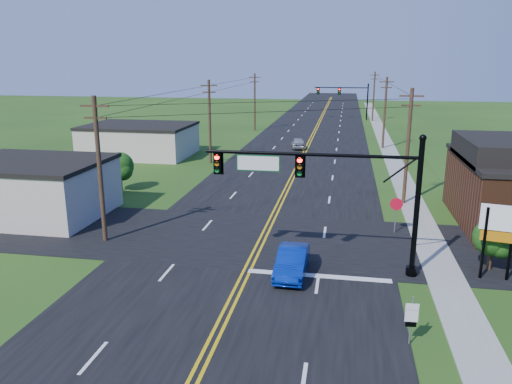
% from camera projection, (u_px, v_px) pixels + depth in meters
% --- Properties ---
extents(ground, '(260.00, 260.00, 0.00)m').
position_uv_depth(ground, '(209.00, 341.00, 20.18)').
color(ground, '#1F4012').
rests_on(ground, ground).
extents(road_main, '(16.00, 220.00, 0.04)m').
position_uv_depth(road_main, '(307.00, 144.00, 67.74)').
color(road_main, black).
rests_on(road_main, ground).
extents(road_cross, '(70.00, 10.00, 0.04)m').
position_uv_depth(road_cross, '(260.00, 239.00, 31.59)').
color(road_cross, black).
rests_on(road_cross, ground).
extents(sidewalk, '(2.00, 160.00, 0.08)m').
position_uv_depth(sidewalk, '(393.00, 160.00, 56.41)').
color(sidewalk, gray).
rests_on(sidewalk, ground).
extents(signal_mast_main, '(11.30, 0.60, 7.48)m').
position_uv_depth(signal_mast_main, '(329.00, 185.00, 25.83)').
color(signal_mast_main, black).
rests_on(signal_mast_main, ground).
extents(signal_mast_far, '(10.98, 0.60, 7.48)m').
position_uv_depth(signal_mast_far, '(344.00, 95.00, 94.36)').
color(signal_mast_far, black).
rests_on(signal_mast_far, ground).
extents(cream_bldg_near, '(10.20, 8.20, 4.10)m').
position_uv_depth(cream_bldg_near, '(32.00, 188.00, 35.90)').
color(cream_bldg_near, beige).
rests_on(cream_bldg_near, ground).
extents(cream_bldg_far, '(12.20, 9.20, 3.70)m').
position_uv_depth(cream_bldg_far, '(140.00, 140.00, 59.12)').
color(cream_bldg_far, beige).
rests_on(cream_bldg_far, ground).
extents(utility_pole_left_a, '(1.80, 0.28, 9.00)m').
position_uv_depth(utility_pole_left_a, '(100.00, 167.00, 30.12)').
color(utility_pole_left_a, '#322417').
rests_on(utility_pole_left_a, ground).
extents(utility_pole_left_b, '(1.80, 0.28, 9.00)m').
position_uv_depth(utility_pole_left_b, '(210.00, 120.00, 53.90)').
color(utility_pole_left_b, '#322417').
rests_on(utility_pole_left_b, ground).
extents(utility_pole_left_c, '(1.80, 0.28, 9.00)m').
position_uv_depth(utility_pole_left_c, '(255.00, 101.00, 79.59)').
color(utility_pole_left_c, '#322417').
rests_on(utility_pole_left_c, ground).
extents(utility_pole_right_a, '(1.80, 0.28, 9.00)m').
position_uv_depth(utility_pole_right_a, '(408.00, 145.00, 38.21)').
color(utility_pole_right_a, '#322417').
rests_on(utility_pole_right_a, ground).
extents(utility_pole_right_b, '(1.80, 0.28, 9.00)m').
position_uv_depth(utility_pole_right_b, '(385.00, 112.00, 62.95)').
color(utility_pole_right_b, '#322417').
rests_on(utility_pole_right_b, ground).
extents(utility_pole_right_c, '(1.80, 0.28, 9.00)m').
position_uv_depth(utility_pole_right_c, '(374.00, 96.00, 91.49)').
color(utility_pole_right_c, '#322417').
rests_on(utility_pole_right_c, ground).
extents(tree_right_back, '(3.00, 3.00, 4.10)m').
position_uv_depth(tree_right_back, '(478.00, 164.00, 41.49)').
color(tree_right_back, '#322417').
rests_on(tree_right_back, ground).
extents(shrub_corner, '(2.00, 2.00, 2.86)m').
position_uv_depth(shrub_corner, '(492.00, 238.00, 26.50)').
color(shrub_corner, '#322417').
rests_on(shrub_corner, ground).
extents(tree_left, '(2.40, 2.40, 3.37)m').
position_uv_depth(tree_left, '(120.00, 166.00, 42.96)').
color(tree_left, '#322417').
rests_on(tree_left, ground).
extents(blue_car, '(1.58, 4.33, 1.42)m').
position_uv_depth(blue_car, '(292.00, 262.00, 26.21)').
color(blue_car, '#072598').
rests_on(blue_car, ground).
extents(distant_car, '(2.33, 4.37, 1.41)m').
position_uv_depth(distant_car, '(298.00, 143.00, 63.91)').
color(distant_car, '#AAAAAF').
rests_on(distant_car, ground).
extents(route_sign, '(0.52, 0.09, 2.08)m').
position_uv_depth(route_sign, '(411.00, 317.00, 19.60)').
color(route_sign, slate).
rests_on(route_sign, ground).
extents(stop_sign, '(0.85, 0.22, 2.42)m').
position_uv_depth(stop_sign, '(396.00, 208.00, 32.29)').
color(stop_sign, slate).
rests_on(stop_sign, ground).
extents(pylon_sign, '(1.95, 0.68, 3.98)m').
position_uv_depth(pylon_sign, '(500.00, 226.00, 25.08)').
color(pylon_sign, black).
rests_on(pylon_sign, ground).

